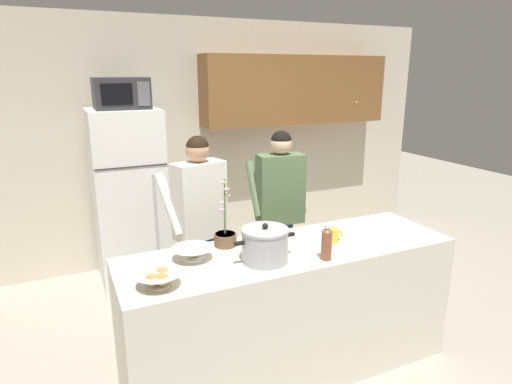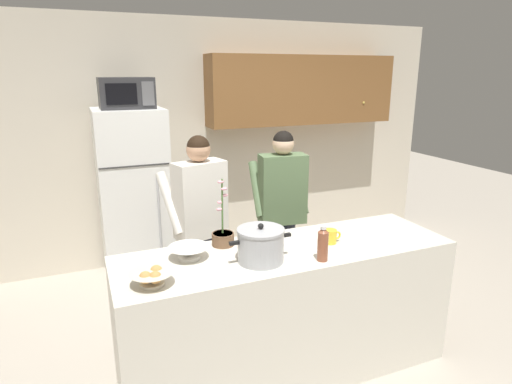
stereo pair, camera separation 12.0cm
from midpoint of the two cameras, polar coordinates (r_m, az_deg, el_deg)
ground_plane at (r=3.36m, az=4.98°, el=-22.08°), size 14.00×14.00×0.00m
back_wall_unit at (r=4.88m, az=-3.94°, el=8.20°), size 6.00×0.48×2.60m
kitchen_island at (r=3.10m, az=5.19°, el=-15.33°), size 2.26×0.68×0.92m
refrigerator at (r=4.39m, az=-14.99°, el=-0.70°), size 0.64×0.68×1.72m
microwave at (r=4.21m, az=-15.92°, el=12.42°), size 0.48×0.37×0.28m
person_near_pot at (r=3.47m, az=-6.41°, el=-2.46°), size 0.56×0.50×1.58m
person_by_sink at (r=3.80m, az=4.34°, el=-0.94°), size 0.52×0.46×1.57m
cooking_pot at (r=2.67m, az=1.92°, el=-7.00°), size 0.40×0.29×0.25m
coffee_mug at (r=3.02m, az=10.90°, el=-5.77°), size 0.13×0.09×0.10m
bread_bowl at (r=2.45m, az=-12.16°, el=-10.92°), size 0.25×0.25×0.10m
empty_bowl at (r=2.75m, az=-7.60°, el=-7.81°), size 0.26×0.26×0.08m
bottle_near_edge at (r=2.72m, az=10.06°, el=-6.74°), size 0.07×0.07×0.23m
potted_orchid at (r=2.92m, az=-3.20°, el=-5.74°), size 0.15×0.15×0.46m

